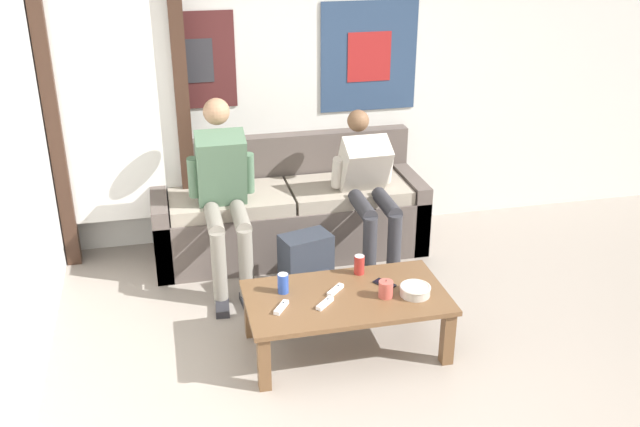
% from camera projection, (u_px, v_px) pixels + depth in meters
% --- Properties ---
extents(wall_back, '(10.00, 0.07, 2.55)m').
position_uv_depth(wall_back, '(294.00, 78.00, 5.49)').
color(wall_back, silver).
rests_on(wall_back, ground_plane).
extents(door_frame, '(1.00, 0.10, 2.15)m').
position_uv_depth(door_frame, '(118.00, 105.00, 5.06)').
color(door_frame, '#382319').
rests_on(door_frame, ground_plane).
extents(couch, '(2.06, 0.73, 0.85)m').
position_uv_depth(couch, '(288.00, 213.00, 5.53)').
color(couch, '#564C47').
rests_on(couch, ground_plane).
extents(coffee_table, '(1.20, 0.66, 0.38)m').
position_uv_depth(coffee_table, '(346.00, 303.00, 4.27)').
color(coffee_table, brown).
rests_on(coffee_table, ground_plane).
extents(person_seated_adult, '(0.47, 0.87, 1.29)m').
position_uv_depth(person_seated_adult, '(223.00, 188.00, 4.94)').
color(person_seated_adult, gray).
rests_on(person_seated_adult, ground_plane).
extents(person_seated_teen, '(0.47, 0.94, 1.11)m').
position_uv_depth(person_seated_teen, '(368.00, 186.00, 5.19)').
color(person_seated_teen, '#2D2D33').
rests_on(person_seated_teen, ground_plane).
extents(backpack, '(0.38, 0.30, 0.46)m').
position_uv_depth(backpack, '(307.00, 268.00, 4.89)').
color(backpack, '#282D38').
rests_on(backpack, ground_plane).
extents(ceramic_bowl, '(0.19, 0.19, 0.06)m').
position_uv_depth(ceramic_bowl, '(415.00, 290.00, 4.24)').
color(ceramic_bowl, '#B7B2A8').
rests_on(ceramic_bowl, coffee_table).
extents(pillar_candle, '(0.09, 0.09, 0.11)m').
position_uv_depth(pillar_candle, '(386.00, 289.00, 4.21)').
color(pillar_candle, '#B24C42').
rests_on(pillar_candle, coffee_table).
extents(drink_can_blue, '(0.07, 0.07, 0.12)m').
position_uv_depth(drink_can_blue, '(283.00, 283.00, 4.26)').
color(drink_can_blue, '#28479E').
rests_on(drink_can_blue, coffee_table).
extents(drink_can_red, '(0.07, 0.07, 0.12)m').
position_uv_depth(drink_can_red, '(359.00, 265.00, 4.47)').
color(drink_can_red, maroon).
rests_on(drink_can_red, coffee_table).
extents(game_controller_near_left, '(0.13, 0.13, 0.03)m').
position_uv_depth(game_controller_near_left, '(335.00, 290.00, 4.28)').
color(game_controller_near_left, white).
rests_on(game_controller_near_left, coffee_table).
extents(game_controller_near_right, '(0.11, 0.14, 0.03)m').
position_uv_depth(game_controller_near_right, '(281.00, 307.00, 4.10)').
color(game_controller_near_right, white).
rests_on(game_controller_near_right, coffee_table).
extents(game_controller_far_center, '(0.13, 0.13, 0.03)m').
position_uv_depth(game_controller_far_center, '(325.00, 303.00, 4.14)').
color(game_controller_far_center, white).
rests_on(game_controller_far_center, coffee_table).
extents(cell_phone, '(0.13, 0.15, 0.01)m').
position_uv_depth(cell_phone, '(384.00, 284.00, 4.37)').
color(cell_phone, black).
rests_on(cell_phone, coffee_table).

